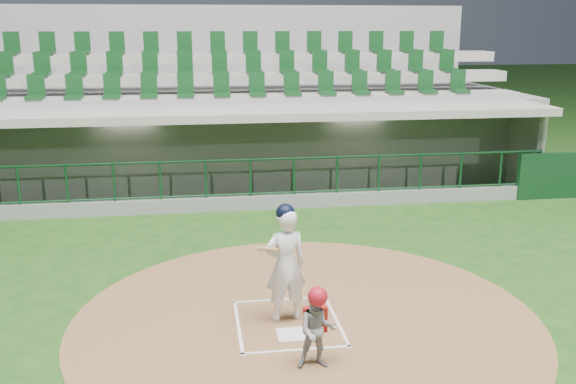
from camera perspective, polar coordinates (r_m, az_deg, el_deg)
The scene contains 8 objects.
ground at distance 10.20m, azimuth -0.27°, elevation -10.89°, with size 120.00×120.00×0.00m, color #1A4012.
dirt_circle at distance 10.06m, azimuth 1.62°, elevation -11.23°, with size 7.20×7.20×0.01m, color brown.
home_plate at distance 9.57m, azimuth 0.33°, elevation -12.56°, with size 0.43×0.43×0.02m, color silver.
batter_box_chalk at distance 9.92m, azimuth -0.02°, elevation -11.54°, with size 1.55×1.80×0.01m.
dugout_structure at distance 17.33m, azimuth -3.57°, elevation 3.21°, with size 16.40×3.70×3.00m.
seating_deck at distance 20.27m, azimuth -4.64°, elevation 6.20°, with size 17.00×6.72×5.15m.
batter at distance 9.66m, azimuth -0.24°, elevation -6.34°, with size 0.90×0.91×1.85m.
catcher at distance 8.54m, azimuth 2.61°, elevation -11.93°, with size 0.54×0.44×1.13m.
Camera 1 is at (-1.29, -9.11, 4.40)m, focal length 40.00 mm.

